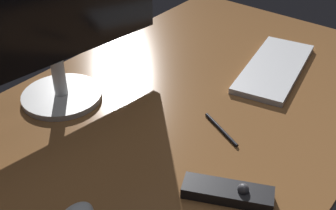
# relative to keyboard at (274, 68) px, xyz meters

# --- Properties ---
(desk) EXTENTS (1.40, 0.84, 0.02)m
(desk) POSITION_rel_keyboard_xyz_m (-0.32, 0.09, -0.02)
(desk) COLOR brown
(desk) RESTS_ON ground
(keyboard) EXTENTS (0.37, 0.21, 0.02)m
(keyboard) POSITION_rel_keyboard_xyz_m (0.00, 0.00, 0.00)
(keyboard) COLOR silver
(keyboard) RESTS_ON desk
(media_remote) EXTENTS (0.12, 0.18, 0.04)m
(media_remote) POSITION_rel_keyboard_xyz_m (-0.50, -0.16, 0.00)
(media_remote) COLOR black
(media_remote) RESTS_ON desk
(pen) EXTENTS (0.07, 0.12, 0.01)m
(pen) POSITION_rel_keyboard_xyz_m (-0.33, -0.03, -0.00)
(pen) COLOR black
(pen) RESTS_ON desk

